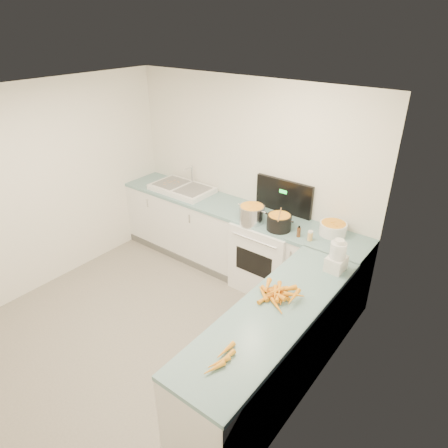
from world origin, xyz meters
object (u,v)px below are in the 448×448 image
Objects in this scene: stove at (268,253)px; mixing_bowl at (333,229)px; sink at (182,188)px; food_processor at (337,257)px; extract_bottle at (299,232)px; spice_jar at (310,236)px; black_pot at (279,223)px; steel_pot at (252,215)px.

stove is 4.56× the size of mixing_bowl.
mixing_bowl is at bearing 9.79° from stove.
stove is 1.58× the size of sink.
food_processor is (2.50, -0.54, 0.11)m from sink.
extract_bottle is 0.14m from spice_jar.
spice_jar is at bearing -116.33° from mixing_bowl.
sink is at bearing 167.89° from food_processor.
food_processor is at bearing -63.73° from mixing_bowl.
mixing_bowl is at bearing 26.48° from black_pot.
extract_bottle is (0.62, 0.01, -0.04)m from steel_pot.
steel_pot reaches higher than black_pot.
steel_pot is at bearing -178.58° from spice_jar.
black_pot reaches higher than spice_jar.
mixing_bowl is at bearing 45.83° from extract_bottle.
steel_pot is at bearing 163.78° from food_processor.
sink reaches higher than spice_jar.
spice_jar is (0.40, -0.01, -0.03)m from black_pot.
spice_jar is (0.75, 0.02, -0.04)m from steel_pot.
food_processor is at bearing -16.22° from steel_pot.
mixing_bowl reaches higher than spice_jar.
food_processor is at bearing -12.11° from sink.
black_pot is (1.65, -0.16, 0.04)m from sink.
food_processor is at bearing -31.65° from extract_bottle.
spice_jar is at bearing 1.98° from extract_bottle.
stove reaches higher than steel_pot.
steel_pot is 0.36m from black_pot.
stove is 0.91m from mixing_bowl.
steel_pot is 1.26m from food_processor.
sink reaches higher than extract_bottle.
sink reaches higher than steel_pot.
steel_pot is 0.75m from spice_jar.
sink is 2.88× the size of mixing_bowl.
steel_pot reaches higher than spice_jar.
steel_pot is 0.94m from mixing_bowl.
black_pot is at bearing -153.52° from mixing_bowl.
sink is 1.92m from extract_bottle.
extract_bottle is at bearing 148.35° from food_processor.
stove is 0.71m from extract_bottle.
mixing_bowl is 0.72m from food_processor.
black_pot is 0.40m from spice_jar.
stove is 4.89× the size of black_pot.
extract_bottle is 0.70m from food_processor.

